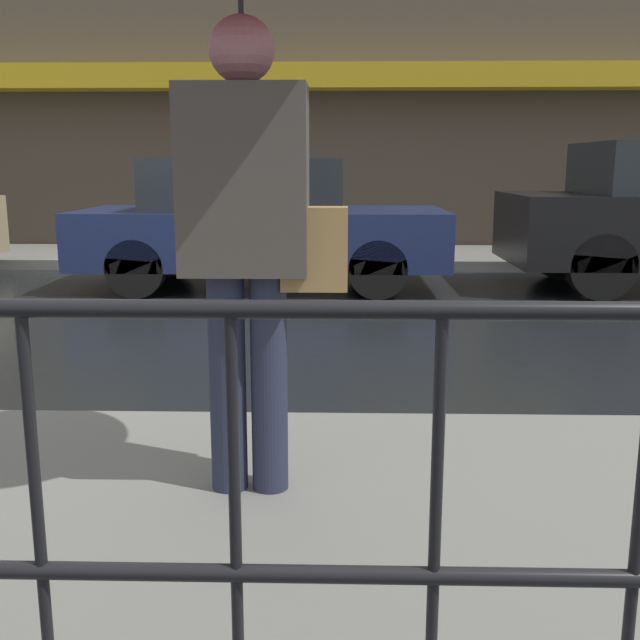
# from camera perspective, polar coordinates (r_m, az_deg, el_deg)

# --- Properties ---
(ground_plane) EXTENTS (80.00, 80.00, 0.00)m
(ground_plane) POSITION_cam_1_polar(r_m,az_deg,el_deg) (6.95, -13.11, 0.24)
(ground_plane) COLOR black
(sidewalk_far) EXTENTS (28.00, 2.02, 0.13)m
(sidewalk_far) POSITION_cam_1_polar(r_m,az_deg,el_deg) (10.83, -7.84, 4.83)
(sidewalk_far) COLOR slate
(sidewalk_far) RESTS_ON ground_plane
(lane_marking) EXTENTS (25.20, 0.12, 0.01)m
(lane_marking) POSITION_cam_1_polar(r_m,az_deg,el_deg) (6.95, -13.11, 0.27)
(lane_marking) COLOR gold
(lane_marking) RESTS_ON ground_plane
(building_storefront) EXTENTS (28.00, 0.85, 4.63)m
(building_storefront) POSITION_cam_1_polar(r_m,az_deg,el_deg) (11.90, -7.26, 16.42)
(building_storefront) COLOR #4C4238
(building_storefront) RESTS_ON ground_plane
(pedestrian) EXTENTS (1.01, 1.01, 2.13)m
(pedestrian) POSITION_cam_1_polar(r_m,az_deg,el_deg) (2.74, -5.88, 20.63)
(pedestrian) COLOR #23283D
(pedestrian) RESTS_ON sidewalk_near
(car_navy) EXTENTS (4.01, 1.71, 1.41)m
(car_navy) POSITION_cam_1_polar(r_m,az_deg,el_deg) (8.41, -4.68, 7.38)
(car_navy) COLOR #19234C
(car_navy) RESTS_ON ground_plane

